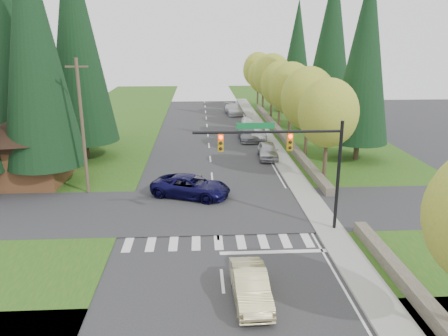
{
  "coord_description": "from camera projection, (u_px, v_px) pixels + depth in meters",
  "views": [
    {
      "loc": [
        -0.99,
        -19.74,
        11.47
      ],
      "look_at": [
        0.63,
        8.73,
        2.8
      ],
      "focal_mm": 35.0,
      "sensor_mm": 36.0,
      "label": 1
    }
  ],
  "objects": [
    {
      "name": "ground",
      "position": [
        221.0,
        270.0,
        22.24
      ],
      "size": [
        120.0,
        120.0,
        0.0
      ],
      "primitive_type": "plane",
      "color": "#28282B",
      "rests_on": "ground"
    },
    {
      "name": "parked_car_e",
      "position": [
        234.0,
        109.0,
        66.06
      ],
      "size": [
        2.76,
        5.57,
        1.55
      ],
      "primitive_type": "imported",
      "rotation": [
        0.0,
        0.0,
        0.11
      ],
      "color": "silver",
      "rests_on": "ground"
    },
    {
      "name": "conifer_w_c",
      "position": [
        76.0,
        38.0,
        39.32
      ],
      "size": [
        6.46,
        6.46,
        20.8
      ],
      "color": "#38281C",
      "rests_on": "ground"
    },
    {
      "name": "conifer_e_a",
      "position": [
        365.0,
        55.0,
        39.26
      ],
      "size": [
        5.44,
        5.44,
        17.8
      ],
      "color": "#38281C",
      "rests_on": "ground"
    },
    {
      "name": "decid_tree_1",
      "position": [
        308.0,
        98.0,
        41.12
      ],
      "size": [
        5.2,
        5.2,
        8.8
      ],
      "color": "#38281C",
      "rests_on": "ground"
    },
    {
      "name": "utility_pole",
      "position": [
        82.0,
        126.0,
        31.69
      ],
      "size": [
        1.6,
        0.24,
        10.0
      ],
      "color": "#473828",
      "rests_on": "ground"
    },
    {
      "name": "decid_tree_2",
      "position": [
        291.0,
        88.0,
        47.76
      ],
      "size": [
        5.0,
        5.0,
        8.82
      ],
      "color": "#38281C",
      "rests_on": "ground"
    },
    {
      "name": "brown_building",
      "position": [
        24.0,
        144.0,
        34.84
      ],
      "size": [
        8.4,
        8.4,
        5.4
      ],
      "color": "#4C2D19",
      "rests_on": "ground"
    },
    {
      "name": "sedan_champagne",
      "position": [
        250.0,
        286.0,
        19.56
      ],
      "size": [
        1.66,
        4.38,
        1.43
      ],
      "primitive_type": "imported",
      "rotation": [
        0.0,
        0.0,
        0.03
      ],
      "color": "beige",
      "rests_on": "ground"
    },
    {
      "name": "parked_car_b",
      "position": [
        248.0,
        134.0,
        49.76
      ],
      "size": [
        2.07,
        4.96,
        1.43
      ],
      "primitive_type": "imported",
      "rotation": [
        0.0,
        0.0,
        0.01
      ],
      "color": "gray",
      "rests_on": "ground"
    },
    {
      "name": "stone_wall_south",
      "position": [
        414.0,
        292.0,
        19.74
      ],
      "size": [
        0.7,
        14.0,
        0.7
      ],
      "primitive_type": "cube",
      "color": "#4C4438",
      "rests_on": "ground"
    },
    {
      "name": "curb_east",
      "position": [
        270.0,
        155.0,
        43.57
      ],
      "size": [
        0.2,
        80.0,
        0.13
      ],
      "primitive_type": "cube",
      "color": "gray",
      "rests_on": "ground"
    },
    {
      "name": "parked_car_c",
      "position": [
        257.0,
        132.0,
        50.47
      ],
      "size": [
        1.8,
        4.94,
        1.62
      ],
      "primitive_type": "imported",
      "rotation": [
        0.0,
        0.0,
        0.02
      ],
      "color": "#AAAAAE",
      "rests_on": "ground"
    },
    {
      "name": "decid_tree_0",
      "position": [
        328.0,
        113.0,
        34.49
      ],
      "size": [
        4.8,
        4.8,
        8.37
      ],
      "color": "#38281C",
      "rests_on": "ground"
    },
    {
      "name": "stone_wall_north",
      "position": [
        281.0,
        134.0,
        51.27
      ],
      "size": [
        0.7,
        40.0,
        0.7
      ],
      "primitive_type": "cube",
      "color": "#4C4438",
      "rests_on": "ground"
    },
    {
      "name": "conifer_w_a",
      "position": [
        33.0,
        45.0,
        31.77
      ],
      "size": [
        6.12,
        6.12,
        19.8
      ],
      "color": "#38281C",
      "rests_on": "ground"
    },
    {
      "name": "decid_tree_5",
      "position": [
        263.0,
        75.0,
        67.94
      ],
      "size": [
        4.8,
        4.8,
        8.3
      ],
      "color": "#38281C",
      "rests_on": "ground"
    },
    {
      "name": "decid_tree_6",
      "position": [
        258.0,
        70.0,
        74.53
      ],
      "size": [
        5.2,
        5.2,
        8.86
      ],
      "color": "#38281C",
      "rests_on": "ground"
    },
    {
      "name": "grass_west",
      "position": [
        71.0,
        164.0,
        40.63
      ],
      "size": [
        14.0,
        110.0,
        0.06
      ],
      "primitive_type": "cube",
      "color": "#1D5015",
      "rests_on": "ground"
    },
    {
      "name": "cross_street",
      "position": [
        215.0,
        210.0,
        29.88
      ],
      "size": [
        120.0,
        8.0,
        0.1
      ],
      "primitive_type": "cube",
      "color": "#28282B",
      "rests_on": "ground"
    },
    {
      "name": "decid_tree_3",
      "position": [
        280.0,
        84.0,
        54.53
      ],
      "size": [
        5.0,
        5.0,
        8.55
      ],
      "color": "#38281C",
      "rests_on": "ground"
    },
    {
      "name": "grass_east",
      "position": [
        345.0,
        159.0,
        42.05
      ],
      "size": [
        14.0,
        110.0,
        0.06
      ],
      "primitive_type": "cube",
      "color": "#1D5015",
      "rests_on": "ground"
    },
    {
      "name": "parked_car_d",
      "position": [
        247.0,
        122.0,
        57.11
      ],
      "size": [
        1.72,
        3.91,
        1.31
      ],
      "primitive_type": "imported",
      "rotation": [
        0.0,
        0.0,
        -0.05
      ],
      "color": "white",
      "rests_on": "ground"
    },
    {
      "name": "conifer_e_c",
      "position": [
        297.0,
        51.0,
        66.15
      ],
      "size": [
        5.1,
        5.1,
        16.8
      ],
      "color": "#38281C",
      "rests_on": "ground"
    },
    {
      "name": "conifer_e_b",
      "position": [
        331.0,
        41.0,
        52.4
      ],
      "size": [
        6.12,
        6.12,
        19.8
      ],
      "color": "#38281C",
      "rests_on": "ground"
    },
    {
      "name": "decid_tree_4",
      "position": [
        272.0,
        76.0,
        61.11
      ],
      "size": [
        5.4,
        5.4,
        9.18
      ],
      "color": "#38281C",
      "rests_on": "ground"
    },
    {
      "name": "conifer_w_b",
      "position": [
        15.0,
        57.0,
        35.72
      ],
      "size": [
        5.44,
        5.44,
        17.8
      ],
      "color": "#38281C",
      "rests_on": "ground"
    },
    {
      "name": "suv_navy",
      "position": [
        191.0,
        186.0,
        32.18
      ],
      "size": [
        6.4,
        4.62,
        1.62
      ],
      "primitive_type": "imported",
      "rotation": [
        0.0,
        0.0,
        1.2
      ],
      "color": "#0D0B38",
      "rests_on": "ground"
    },
    {
      "name": "parked_car_a",
      "position": [
        268.0,
        151.0,
        42.37
      ],
      "size": [
        2.1,
        4.64,
        1.54
      ],
      "primitive_type": "imported",
      "rotation": [
        0.0,
        0.0,
        -0.06
      ],
      "color": "#ACACB1",
      "rests_on": "ground"
    },
    {
      "name": "sidewalk_east",
      "position": [
        279.0,
        155.0,
        43.61
      ],
      "size": [
        1.8,
        80.0,
        0.13
      ],
      "primitive_type": "cube",
      "color": "gray",
      "rests_on": "ground"
    },
    {
      "name": "traffic_signal",
      "position": [
        292.0,
        152.0,
        25.33
      ],
      "size": [
        8.7,
        0.37,
        6.8
      ],
      "color": "black",
      "rests_on": "ground"
    },
    {
      "name": "conifer_w_e",
      "position": [
        73.0,
        47.0,
        45.23
      ],
      "size": [
        5.78,
        5.78,
        18.8
      ],
      "color": "#38281C",
      "rests_on": "ground"
    }
  ]
}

